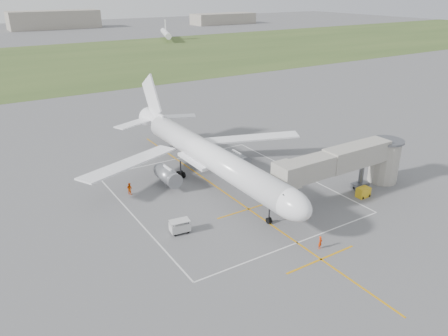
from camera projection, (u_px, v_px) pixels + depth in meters
ground at (211, 183)px, 67.36m from camera, size 700.00×700.00×0.00m
grass_strip at (39, 64)px, 168.62m from camera, size 700.00×120.00×0.02m
apron_markings at (232, 197)px, 62.82m from camera, size 28.20×60.00×0.01m
airliner at (208, 155)px, 66.24m from camera, size 38.93×46.75×13.52m
jet_bridge at (352, 162)px, 62.75m from camera, size 23.40×5.00×7.20m
gpu_unit at (363, 192)px, 62.76m from camera, size 1.93×1.38×1.44m
baggage_cart at (180, 226)px, 53.60m from camera, size 2.59×1.77×1.68m
ramp_worker_nose at (320, 242)px, 50.39m from camera, size 0.68×0.56×1.60m
ramp_worker_wing at (130, 189)px, 63.53m from camera, size 1.04×1.09×1.77m
distant_aircraft at (13, 44)px, 197.54m from camera, size 176.49×41.50×8.85m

